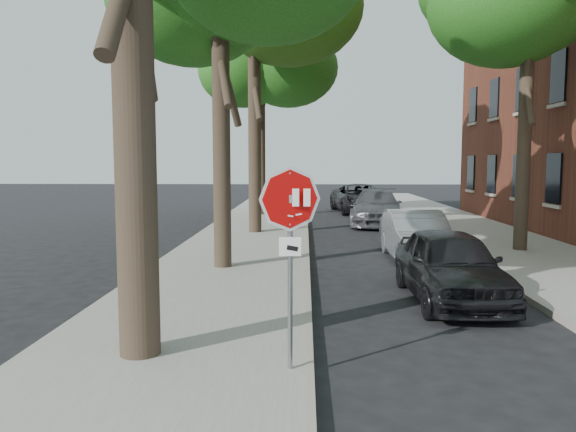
# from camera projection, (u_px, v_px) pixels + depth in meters

# --- Properties ---
(ground) EXTENTS (120.00, 120.00, 0.00)m
(ground) POSITION_uv_depth(u_px,v_px,m) (344.00, 378.00, 7.24)
(ground) COLOR black
(ground) RESTS_ON ground
(sidewalk_left) EXTENTS (4.00, 55.00, 0.12)m
(sidewalk_left) POSITION_uv_depth(u_px,v_px,m) (247.00, 241.00, 19.25)
(sidewalk_left) COLOR gray
(sidewalk_left) RESTS_ON ground
(sidewalk_right) EXTENTS (4.00, 55.00, 0.12)m
(sidewalk_right) POSITION_uv_depth(u_px,v_px,m) (497.00, 242.00, 18.99)
(sidewalk_right) COLOR gray
(sidewalk_right) RESTS_ON ground
(curb_left) EXTENTS (0.12, 55.00, 0.13)m
(curb_left) POSITION_uv_depth(u_px,v_px,m) (307.00, 241.00, 19.18)
(curb_left) COLOR #9E9384
(curb_left) RESTS_ON ground
(curb_right) EXTENTS (0.12, 55.00, 0.13)m
(curb_right) POSITION_uv_depth(u_px,v_px,m) (436.00, 241.00, 19.05)
(curb_right) COLOR #9E9384
(curb_right) RESTS_ON ground
(stop_sign) EXTENTS (0.76, 0.34, 2.61)m
(stop_sign) POSITION_uv_depth(u_px,v_px,m) (290.00, 228.00, 7.04)
(stop_sign) COLOR gray
(stop_sign) RESTS_ON sidewalk_left
(tree_mid_b) EXTENTS (5.88, 5.46, 10.36)m
(tree_mid_b) POSITION_uv_depth(u_px,v_px,m) (254.00, 18.00, 20.57)
(tree_mid_b) COLOR black
(tree_mid_b) RESTS_ON sidewalk_left
(tree_far) EXTENTS (5.29, 4.91, 9.33)m
(tree_far) POSITION_uv_depth(u_px,v_px,m) (261.00, 71.00, 27.61)
(tree_far) COLOR black
(tree_far) RESTS_ON sidewalk_left
(tree_right) EXTENTS (5.29, 4.91, 9.33)m
(tree_right) POSITION_uv_depth(u_px,v_px,m) (527.00, 9.00, 16.40)
(tree_right) COLOR black
(tree_right) RESTS_ON sidewalk_right
(car_a) EXTENTS (1.78, 4.25, 1.44)m
(car_a) POSITION_uv_depth(u_px,v_px,m) (450.00, 265.00, 11.18)
(car_a) COLOR black
(car_a) RESTS_ON ground
(car_b) EXTENTS (1.54, 4.27, 1.40)m
(car_b) POSITION_uv_depth(u_px,v_px,m) (416.00, 236.00, 15.69)
(car_b) COLOR gray
(car_b) RESTS_ON ground
(car_c) EXTENTS (2.79, 5.49, 1.53)m
(car_c) POSITION_uv_depth(u_px,v_px,m) (376.00, 207.00, 24.50)
(car_c) COLOR #4E4F53
(car_c) RESTS_ON ground
(car_d) EXTENTS (3.15, 5.79, 1.54)m
(car_d) POSITION_uv_depth(u_px,v_px,m) (360.00, 198.00, 30.18)
(car_d) COLOR black
(car_d) RESTS_ON ground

